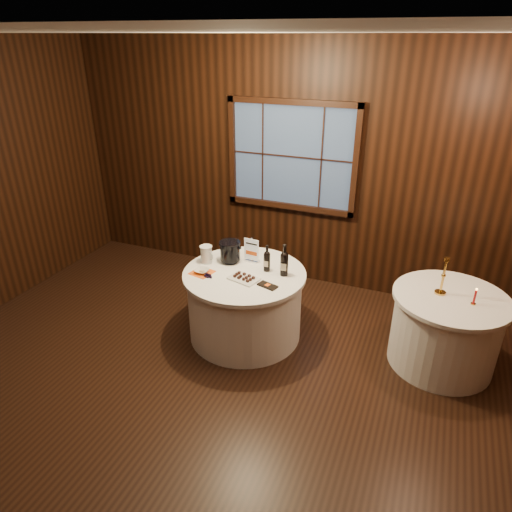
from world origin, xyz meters
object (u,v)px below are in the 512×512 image
at_px(brass_candlestick, 442,281).
at_px(side_table, 445,330).
at_px(grape_bunch, 209,275).
at_px(ice_bucket, 230,251).
at_px(sign_stand, 252,254).
at_px(port_bottle_left, 267,260).
at_px(main_table, 245,304).
at_px(glass_pitcher, 206,254).
at_px(chocolate_plate, 244,278).
at_px(chocolate_box, 268,286).
at_px(cracker_bowl, 202,271).
at_px(red_candle, 475,298).
at_px(port_bottle_right, 284,262).

bearing_deg(brass_candlestick, side_table, -9.53).
bearing_deg(grape_bunch, ice_bucket, 81.46).
height_order(side_table, sign_stand, sign_stand).
relative_size(side_table, port_bottle_left, 3.74).
xyz_separation_m(main_table, brass_candlestick, (1.89, 0.32, 0.52)).
bearing_deg(glass_pitcher, chocolate_plate, 0.89).
bearing_deg(glass_pitcher, chocolate_box, 5.07).
height_order(main_table, grape_bunch, grape_bunch).
xyz_separation_m(grape_bunch, cracker_bowl, (-0.11, 0.05, 0.00)).
bearing_deg(ice_bucket, main_table, -35.11).
bearing_deg(chocolate_plate, brass_candlestick, 14.03).
distance_m(side_table, grape_bunch, 2.39).
bearing_deg(brass_candlestick, port_bottle_left, -173.56).
relative_size(main_table, cracker_bowl, 8.88).
xyz_separation_m(sign_stand, cracker_bowl, (-0.38, -0.43, -0.07)).
relative_size(sign_stand, chocolate_box, 1.42).
height_order(grape_bunch, red_candle, red_candle).
bearing_deg(red_candle, grape_bunch, -169.74).
relative_size(grape_bunch, cracker_bowl, 1.06).
bearing_deg(cracker_bowl, glass_pitcher, 105.62).
height_order(main_table, glass_pitcher, glass_pitcher).
height_order(chocolate_plate, red_candle, red_candle).
height_order(chocolate_plate, chocolate_box, chocolate_plate).
relative_size(main_table, chocolate_plate, 3.82).
height_order(grape_bunch, brass_candlestick, brass_candlestick).
bearing_deg(main_table, brass_candlestick, 9.54).
height_order(sign_stand, cracker_bowl, sign_stand).
height_order(port_bottle_left, port_bottle_right, port_bottle_right).
bearing_deg(main_table, glass_pitcher, 173.00).
xyz_separation_m(chocolate_plate, glass_pitcher, (-0.52, 0.20, 0.08)).
bearing_deg(chocolate_plate, port_bottle_right, 35.49).
bearing_deg(chocolate_box, ice_bucket, 164.85).
xyz_separation_m(cracker_bowl, red_candle, (2.59, 0.40, 0.05)).
distance_m(port_bottle_right, cracker_bowl, 0.86).
height_order(main_table, chocolate_plate, chocolate_plate).
bearing_deg(cracker_bowl, brass_candlestick, 12.05).
xyz_separation_m(side_table, red_candle, (0.18, -0.07, 0.45)).
xyz_separation_m(port_bottle_left, grape_bunch, (-0.50, -0.35, -0.11)).
distance_m(side_table, port_bottle_right, 1.70).
bearing_deg(glass_pitcher, port_bottle_left, 27.64).
distance_m(glass_pitcher, cracker_bowl, 0.25).
relative_size(chocolate_plate, chocolate_box, 1.71).
distance_m(chocolate_box, glass_pitcher, 0.83).
bearing_deg(chocolate_box, chocolate_plate, -171.56).
distance_m(port_bottle_left, chocolate_plate, 0.32).
distance_m(ice_bucket, glass_pitcher, 0.26).
distance_m(main_table, chocolate_plate, 0.43).
relative_size(main_table, side_table, 1.19).
height_order(side_table, cracker_bowl, cracker_bowl).
bearing_deg(chocolate_plate, port_bottle_left, 61.61).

